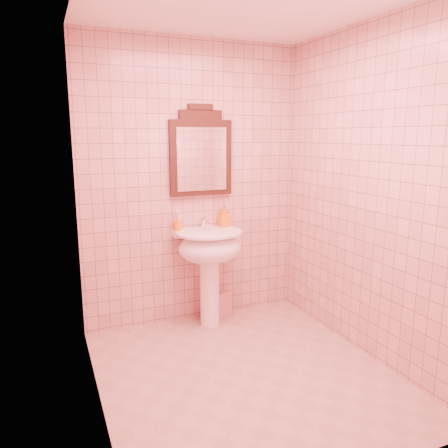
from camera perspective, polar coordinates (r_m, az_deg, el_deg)
name	(u,v)px	position (r m, az deg, el deg)	size (l,w,h in m)	color
floor	(245,373)	(3.32, 2.77, -18.92)	(2.20, 2.20, 0.00)	tan
back_wall	(193,185)	(3.91, -4.06, 5.13)	(2.00, 0.02, 2.50)	#D39D93
pedestal_sink	(210,254)	(3.83, -1.87, -3.95)	(0.58, 0.58, 0.86)	white
faucet	(204,222)	(3.89, -2.62, 0.21)	(0.04, 0.16, 0.11)	white
mirror	(201,154)	(3.88, -3.03, 9.13)	(0.57, 0.06, 0.79)	black
toothbrush_cup	(178,225)	(3.84, -6.07, -0.17)	(0.07, 0.07, 0.17)	orange
soap_dispenser	(224,216)	(3.96, 0.02, 1.06)	(0.09, 0.09, 0.20)	orange
towel	(220,303)	(4.21, -0.49, -10.31)	(0.19, 0.13, 0.23)	#DEA082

